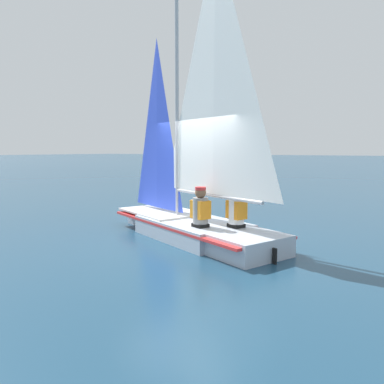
# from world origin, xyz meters

# --- Properties ---
(ground_plane) EXTENTS (260.00, 260.00, 0.00)m
(ground_plane) POSITION_xyz_m (0.00, 0.00, 0.00)
(ground_plane) COLOR navy
(sailboat_main) EXTENTS (3.00, 4.64, 5.93)m
(sailboat_main) POSITION_xyz_m (-0.02, -0.05, 0.97)
(sailboat_main) COLOR #B2BCCC
(sailboat_main) RESTS_ON ground_plane
(sailor_helm) EXTENTS (0.39, 0.41, 1.16)m
(sailor_helm) POSITION_xyz_m (-0.53, -0.52, 0.63)
(sailor_helm) COLOR black
(sailor_helm) RESTS_ON ground_plane
(sailor_crew) EXTENTS (0.39, 0.41, 1.16)m
(sailor_crew) POSITION_xyz_m (-0.19, -1.12, 0.62)
(sailor_crew) COLOR black
(sailor_crew) RESTS_ON ground_plane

